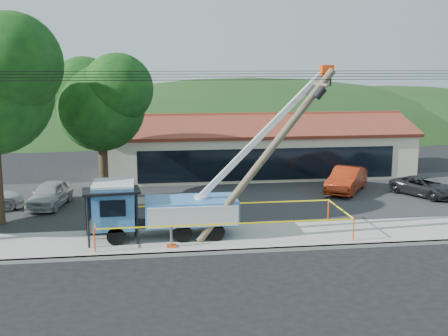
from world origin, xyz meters
TOP-DOWN VIEW (x-y plane):
  - ground at (0.00, 0.00)m, footprint 120.00×120.00m
  - curb at (0.00, 2.10)m, footprint 60.00×0.25m
  - sidewalk at (0.00, 4.00)m, footprint 60.00×4.00m
  - parking_lot at (0.00, 12.00)m, footprint 60.00×12.00m
  - strip_mall at (4.00, 19.98)m, footprint 22.50×8.53m
  - tree_lot at (-7.00, 13.00)m, footprint 6.30×5.60m
  - hill_west at (-15.00, 55.00)m, footprint 78.40×56.00m
  - hill_center at (10.00, 55.00)m, footprint 89.60×64.00m
  - hill_east at (30.00, 55.00)m, footprint 72.80×52.00m
  - utility_truck at (-3.66, 4.55)m, footprint 11.42×3.67m
  - leaning_pole at (1.38, 3.50)m, footprint 6.45×1.92m
  - bus_shelter at (-6.02, 4.16)m, footprint 2.73×1.85m
  - caution_tape at (-0.79, 4.49)m, footprint 11.91×3.76m
  - car_silver at (-9.99, 11.38)m, footprint 2.46×4.55m
  - car_red at (8.43, 12.65)m, footprint 4.13×4.96m
  - car_dark at (12.89, 10.85)m, footprint 3.76×4.75m

SIDE VIEW (x-z plane):
  - ground at x=0.00m, z-range 0.00..0.00m
  - hill_west at x=-15.00m, z-range -14.00..14.00m
  - hill_center at x=10.00m, z-range -16.00..16.00m
  - hill_east at x=30.00m, z-range -13.00..13.00m
  - car_silver at x=-9.99m, z-range -0.73..0.73m
  - car_red at x=8.43m, z-range -0.80..0.80m
  - car_dark at x=12.89m, z-range -0.60..0.60m
  - parking_lot at x=0.00m, z-range 0.00..0.10m
  - curb at x=0.00m, z-range 0.00..0.15m
  - sidewalk at x=0.00m, z-range 0.00..0.15m
  - caution_tape at x=-0.79m, z-range 0.42..1.50m
  - utility_truck at x=-3.66m, z-range -2.43..5.67m
  - strip_mall at x=4.00m, z-range -0.46..4.22m
  - bus_shelter at x=-6.02m, z-range 0.73..3.21m
  - leaning_pole at x=1.38m, z-range 0.46..8.52m
  - tree_lot at x=-7.00m, z-range 1.74..10.68m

